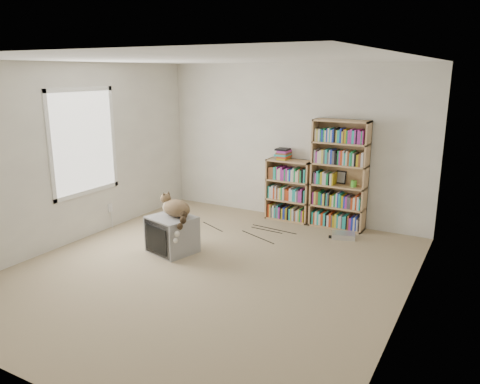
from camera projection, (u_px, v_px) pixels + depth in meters
The scene contains 17 objects.
floor at pixel (211, 270), 5.75m from camera, with size 4.50×5.00×0.01m, color tan.
wall_back at pixel (293, 143), 7.55m from camera, with size 4.50×0.02×2.50m, color beige.
wall_front at pixel (19, 234), 3.33m from camera, with size 4.50×0.02×2.50m, color beige.
wall_left at pixel (73, 155), 6.50m from camera, with size 0.02×5.00×2.50m, color beige.
wall_right at pixel (411, 195), 4.38m from camera, with size 0.02×5.00×2.50m, color beige.
ceiling at pixel (207, 59), 5.13m from camera, with size 4.50×5.00×0.02m, color white.
window at pixel (84, 142), 6.62m from camera, with size 0.02×1.22×1.52m, color white.
crt_tv at pixel (173, 234), 6.29m from camera, with size 0.68×0.64×0.49m.
cat at pixel (177, 212), 6.17m from camera, with size 0.60×0.55×0.50m.
bookcase_tall at pixel (339, 177), 7.15m from camera, with size 0.84×0.30×1.67m.
bookcase_short at pixel (289, 192), 7.62m from camera, with size 0.72×0.30×1.00m.
book_stack at pixel (284, 154), 7.52m from camera, with size 0.21×0.27×0.17m, color #B33817.
green_mug at pixel (354, 183), 7.04m from camera, with size 0.09×0.09×0.10m, color #53C137.
framed_print at pixel (341, 177), 7.22m from camera, with size 0.15×0.01×0.20m, color black.
dvd_player at pixel (343, 235), 6.85m from camera, with size 0.33×0.24×0.08m, color silver.
wall_outlet at pixel (110, 208), 7.25m from camera, with size 0.01×0.08×0.13m, color silver.
floor_cables at pixel (251, 229), 7.22m from camera, with size 1.20×0.70×0.01m, color black, non-canonical shape.
Camera 1 is at (2.91, -4.48, 2.38)m, focal length 35.00 mm.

